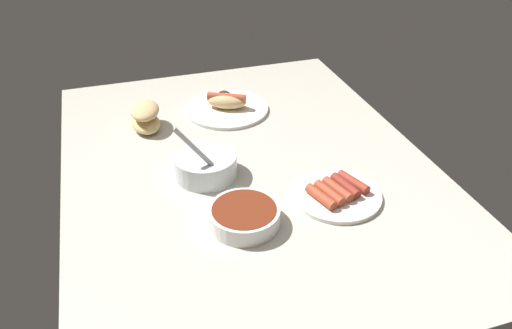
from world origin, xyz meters
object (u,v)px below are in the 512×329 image
(plate_hotdog_assembled, at_px, (227,105))
(plate_sausages, at_px, (337,193))
(bread_stack, at_px, (145,117))
(bowl_coleslaw, at_px, (206,164))
(bowl_chili, at_px, (244,215))

(plate_hotdog_assembled, relative_size, plate_sausages, 1.21)
(bread_stack, relative_size, plate_sausages, 0.65)
(bowl_coleslaw, distance_m, plate_sausages, 0.32)
(plate_hotdog_assembled, bearing_deg, bowl_coleslaw, -23.21)
(plate_hotdog_assembled, height_order, bowl_chili, plate_hotdog_assembled)
(bowl_chili, relative_size, plate_sausages, 0.75)
(bread_stack, distance_m, bowl_chili, 0.50)
(bowl_coleslaw, bearing_deg, bread_stack, -158.67)
(bread_stack, xyz_separation_m, plate_sausages, (0.45, 0.37, -0.03))
(bowl_chili, bearing_deg, bowl_coleslaw, -169.72)
(bread_stack, bearing_deg, bowl_chili, 16.80)
(bowl_coleslaw, height_order, bread_stack, bowl_coleslaw)
(bread_stack, bearing_deg, plate_sausages, 39.52)
(plate_hotdog_assembled, bearing_deg, bread_stack, -81.25)
(bowl_coleslaw, xyz_separation_m, plate_sausages, (0.18, 0.27, -0.02))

